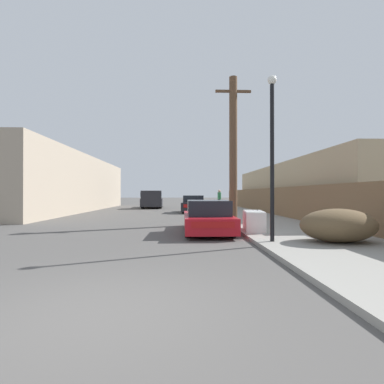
% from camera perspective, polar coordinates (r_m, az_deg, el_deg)
% --- Properties ---
extents(ground_plane, '(220.00, 220.00, 0.00)m').
position_cam_1_polar(ground_plane, '(4.10, -17.68, -21.75)').
color(ground_plane, '#4F4C49').
extents(sidewalk_curb, '(4.20, 63.00, 0.12)m').
position_cam_1_polar(sidewalk_curb, '(27.55, 6.78, -3.31)').
color(sidewalk_curb, gray).
rests_on(sidewalk_curb, ground).
extents(discarded_fridge, '(0.90, 1.76, 0.76)m').
position_cam_1_polar(discarded_fridge, '(11.41, 11.67, -5.40)').
color(discarded_fridge, silver).
rests_on(discarded_fridge, sidewalk_curb).
extents(parked_sports_car_red, '(1.79, 4.67, 1.25)m').
position_cam_1_polar(parked_sports_car_red, '(11.63, 2.92, -4.90)').
color(parked_sports_car_red, red).
rests_on(parked_sports_car_red, ground).
extents(car_parked_mid, '(2.05, 4.17, 1.36)m').
position_cam_1_polar(car_parked_mid, '(23.84, 0.31, -2.40)').
color(car_parked_mid, black).
rests_on(car_parked_mid, ground).
extents(pickup_truck, '(2.32, 5.80, 1.79)m').
position_cam_1_polar(pickup_truck, '(31.25, -7.60, -1.41)').
color(pickup_truck, '#232328').
rests_on(pickup_truck, ground).
extents(utility_pole, '(1.80, 0.40, 7.28)m').
position_cam_1_polar(utility_pole, '(15.38, 7.86, 8.37)').
color(utility_pole, brown).
rests_on(utility_pole, sidewalk_curb).
extents(street_lamp, '(0.26, 0.26, 4.82)m').
position_cam_1_polar(street_lamp, '(9.09, 15.01, 8.60)').
color(street_lamp, black).
rests_on(street_lamp, sidewalk_curb).
extents(brush_pile, '(2.15, 1.65, 0.95)m').
position_cam_1_polar(brush_pile, '(9.54, 26.08, -5.72)').
color(brush_pile, brown).
rests_on(brush_pile, sidewalk_curb).
extents(wooden_fence, '(0.08, 35.56, 1.78)m').
position_cam_1_polar(wooden_fence, '(21.31, 14.84, -1.62)').
color(wooden_fence, brown).
rests_on(wooden_fence, sidewalk_curb).
extents(building_left_block, '(7.00, 23.53, 4.72)m').
position_cam_1_polar(building_left_block, '(28.78, -24.92, 1.42)').
color(building_left_block, tan).
rests_on(building_left_block, ground).
extents(building_right_house, '(6.00, 22.07, 3.67)m').
position_cam_1_polar(building_right_house, '(24.62, 21.69, 0.48)').
color(building_right_house, tan).
rests_on(building_right_house, ground).
extents(pedestrian, '(0.34, 0.34, 1.76)m').
position_cam_1_polar(pedestrian, '(28.22, 5.23, -1.28)').
color(pedestrian, '#282D42').
rests_on(pedestrian, sidewalk_curb).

